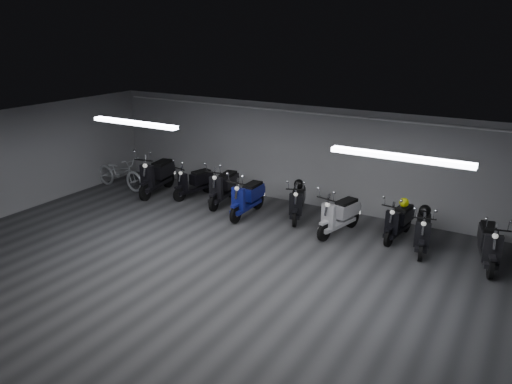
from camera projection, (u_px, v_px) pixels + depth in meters
The scene contains 19 objects.
floor at pixel (222, 283), 9.72m from camera, with size 14.00×10.00×0.01m, color #333335.
ceiling at pixel (218, 144), 8.82m from camera, with size 14.00×10.00×0.01m, color slate.
back_wall at pixel (324, 159), 13.35m from camera, with size 14.00×0.01×2.80m, color gray.
fluor_strip_left at pixel (135, 123), 11.10m from camera, with size 2.40×0.18×0.08m, color white.
fluor_strip_right at pixel (400, 157), 8.21m from camera, with size 2.40×0.18×0.08m, color white.
conduit at pixel (325, 114), 12.89m from camera, with size 0.05×0.05×13.60m, color white.
scooter_0 at pixel (156, 170), 14.66m from camera, with size 0.67×2.01×1.50m, color black, non-canonical shape.
scooter_1 at pixel (194, 177), 14.41m from camera, with size 0.55×1.64×1.22m, color black, non-canonical shape.
scooter_3 at pixel (223, 181), 13.81m from camera, with size 0.61×1.82×1.36m, color black, non-canonical shape.
scooter_4 at pixel (247, 192), 12.96m from camera, with size 0.59×1.78×1.33m, color navy, non-canonical shape.
scooter_5 at pixel (298, 197), 12.76m from camera, with size 0.54×1.63×1.22m, color black, non-canonical shape.
scooter_6 at pixel (339, 209), 11.80m from camera, with size 0.58×1.74×1.29m, color #BCBBBF, non-canonical shape.
scooter_7 at pixel (399, 215), 11.54m from camera, with size 0.54×1.61×1.20m, color black, non-canonical shape.
scooter_8 at pixel (423, 226), 10.93m from camera, with size 0.54×1.63×1.21m, color black, non-canonical shape.
scooter_9 at pixel (490, 237), 10.21m from camera, with size 0.58×1.74×1.30m, color black, non-canonical shape.
bicycle at pixel (119, 169), 15.20m from camera, with size 0.67×1.91×1.23m, color silver.
helmet_0 at pixel (425, 210), 11.04m from camera, with size 0.27×0.27×0.27m, color black.
helmet_1 at pixel (299, 184), 12.89m from camera, with size 0.26×0.26×0.26m, color black.
helmet_2 at pixel (404, 202), 11.62m from camera, with size 0.23×0.23×0.23m, color #DEEB0D.
Camera 1 is at (4.97, -7.09, 4.82)m, focal length 34.45 mm.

